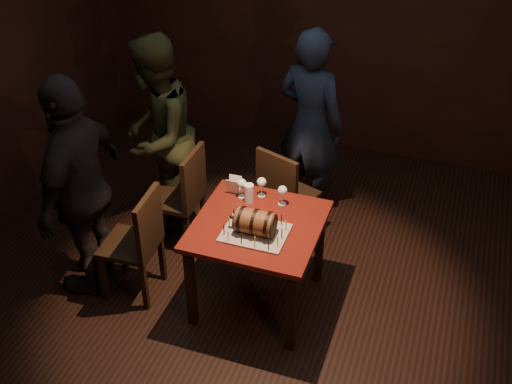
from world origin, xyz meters
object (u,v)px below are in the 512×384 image
at_px(wine_glass_mid, 262,183).
at_px(person_back, 310,124).
at_px(wine_glass_left, 242,184).
at_px(chair_left_front, 139,239).
at_px(chair_back, 284,193).
at_px(chair_left_rear, 184,193).
at_px(wine_glass_right, 282,191).
at_px(pint_of_ale, 249,194).
at_px(pub_table, 258,235).
at_px(person_left_rear, 157,136).
at_px(person_left_front, 81,188).
at_px(barrel_cake, 255,222).

relative_size(wine_glass_mid, person_back, 0.09).
xyz_separation_m(wine_glass_left, chair_left_front, (-0.65, -0.47, -0.35)).
relative_size(chair_back, chair_left_front, 1.00).
xyz_separation_m(wine_glass_left, chair_back, (0.19, 0.47, -0.35)).
height_order(wine_glass_mid, chair_left_rear, chair_left_rear).
bearing_deg(chair_back, wine_glass_right, -75.00).
bearing_deg(pint_of_ale, pub_table, -57.28).
bearing_deg(pint_of_ale, chair_left_rear, 160.30).
xyz_separation_m(pub_table, person_left_rear, (-1.14, 0.71, 0.23)).
distance_m(person_back, person_left_front, 2.03).
height_order(pub_table, chair_back, chair_back).
xyz_separation_m(person_back, person_left_front, (-1.33, -1.54, 0.03)).
height_order(chair_left_rear, person_left_rear, person_left_rear).
relative_size(pub_table, person_back, 0.52).
bearing_deg(barrel_cake, person_left_front, -176.39).
bearing_deg(wine_glass_left, chair_back, 67.97).
relative_size(chair_left_rear, person_left_front, 0.52).
height_order(wine_glass_left, chair_back, chair_back).
bearing_deg(person_back, person_left_rear, 43.61).
distance_m(chair_back, chair_left_front, 1.27).
relative_size(pint_of_ale, chair_left_front, 0.16).
bearing_deg(pub_table, wine_glass_right, 71.47).
bearing_deg(wine_glass_mid, chair_left_rear, 169.66).
distance_m(chair_left_front, person_back, 1.81).
bearing_deg(wine_glass_mid, wine_glass_right, -16.83).
xyz_separation_m(chair_left_front, person_left_rear, (-0.27, 0.91, 0.35)).
bearing_deg(chair_back, person_left_front, -143.46).
distance_m(chair_left_front, person_left_rear, 1.01).
relative_size(wine_glass_left, person_left_rear, 0.09).
height_order(wine_glass_mid, chair_back, chair_back).
distance_m(wine_glass_left, pint_of_ale, 0.09).
bearing_deg(person_back, wine_glass_mid, 99.17).
distance_m(barrel_cake, person_left_front, 1.33).
bearing_deg(wine_glass_mid, person_left_front, -156.26).
relative_size(wine_glass_left, pint_of_ale, 1.07).
bearing_deg(person_back, chair_left_front, 74.99).
relative_size(pub_table, barrel_cake, 2.72).
relative_size(wine_glass_left, wine_glass_mid, 1.00).
bearing_deg(person_left_rear, wine_glass_right, 65.65).
height_order(chair_left_front, person_back, person_back).
bearing_deg(wine_glass_left, pub_table, -50.87).
bearing_deg(wine_glass_right, chair_left_front, -153.80).
relative_size(chair_back, chair_left_rear, 1.00).
xyz_separation_m(pub_table, chair_back, (-0.03, 0.75, -0.12)).
xyz_separation_m(pub_table, person_back, (0.02, 1.34, 0.23)).
distance_m(chair_back, person_back, 0.69).
height_order(barrel_cake, person_left_front, person_left_front).
relative_size(pub_table, wine_glass_right, 5.59).
relative_size(wine_glass_mid, pint_of_ale, 1.07).
distance_m(wine_glass_left, chair_left_front, 0.87).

